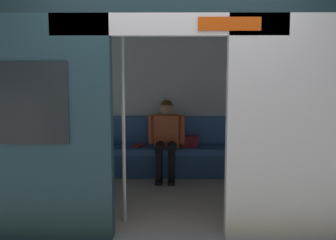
# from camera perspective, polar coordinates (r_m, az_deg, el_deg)

# --- Properties ---
(ground_plane) EXTENTS (60.00, 60.00, 0.00)m
(ground_plane) POSITION_cam_1_polar(r_m,az_deg,el_deg) (3.94, 0.14, -16.93)
(ground_plane) COLOR gray
(train_car) EXTENTS (6.40, 2.72, 2.25)m
(train_car) POSITION_cam_1_polar(r_m,az_deg,el_deg) (4.80, -0.73, 5.84)
(train_car) COLOR silver
(train_car) RESTS_ON ground_plane
(bench_seat) EXTENTS (2.69, 0.44, 0.45)m
(bench_seat) POSITION_cam_1_polar(r_m,az_deg,el_deg) (5.94, 0.26, -5.09)
(bench_seat) COLOR #38609E
(bench_seat) RESTS_ON ground_plane
(person_seated) EXTENTS (0.55, 0.68, 1.18)m
(person_seated) POSITION_cam_1_polar(r_m,az_deg,el_deg) (5.83, -0.24, -2.07)
(person_seated) COLOR #CC5933
(person_seated) RESTS_ON ground_plane
(handbag) EXTENTS (0.26, 0.15, 0.17)m
(handbag) POSITION_cam_1_polar(r_m,az_deg,el_deg) (5.95, 3.22, -3.21)
(handbag) COLOR maroon
(handbag) RESTS_ON bench_seat
(book) EXTENTS (0.24, 0.26, 0.03)m
(book) POSITION_cam_1_polar(r_m,az_deg,el_deg) (6.02, -4.49, -3.80)
(book) COLOR #B22D2D
(book) RESTS_ON bench_seat
(grab_pole_door) EXTENTS (0.04, 0.04, 2.11)m
(grab_pole_door) POSITION_cam_1_polar(r_m,az_deg,el_deg) (4.06, -6.59, -0.71)
(grab_pole_door) COLOR silver
(grab_pole_door) RESTS_ON ground_plane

